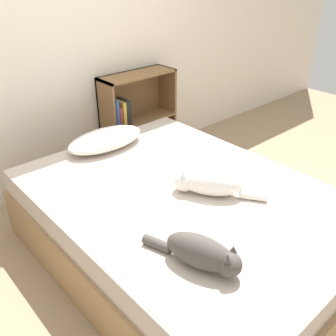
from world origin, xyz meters
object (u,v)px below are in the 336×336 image
object	(u,v)px
bed	(184,226)
pillow	(106,139)
cat_light	(207,183)
cat_dark	(203,253)
bookshelf	(134,117)

from	to	relation	value
bed	pillow	distance (m)	0.89
cat_light	cat_dark	world-z (taller)	same
pillow	cat_light	bearing A→B (deg)	-84.28
pillow	cat_light	size ratio (longest dim) A/B	1.24
cat_light	bookshelf	distance (m)	1.50
bed	bookshelf	bearing A→B (deg)	65.21
cat_light	bed	bearing A→B (deg)	5.24
bed	pillow	xyz separation A→B (m)	(-0.01, 0.83, 0.32)
bed	cat_dark	xyz separation A→B (m)	(-0.38, -0.50, 0.33)
cat_light	bookshelf	size ratio (longest dim) A/B	0.56
cat_dark	cat_light	bearing A→B (deg)	113.96
pillow	cat_dark	bearing A→B (deg)	-105.26
bookshelf	cat_light	bearing A→B (deg)	-110.33
bed	pillow	bearing A→B (deg)	90.73
pillow	cat_dark	size ratio (longest dim) A/B	1.23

